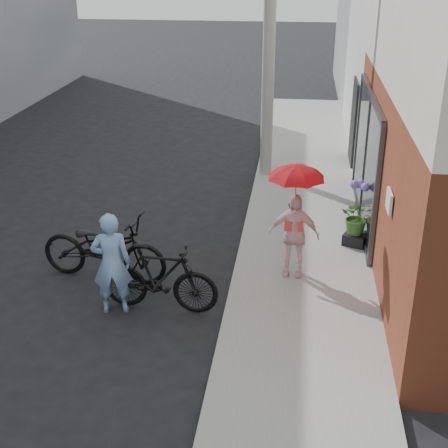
% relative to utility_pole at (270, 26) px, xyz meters
% --- Properties ---
extents(ground, '(80.00, 80.00, 0.00)m').
position_rel_utility_pole_xyz_m(ground, '(-1.10, -6.00, -3.50)').
color(ground, black).
rests_on(ground, ground).
extents(sidewalk, '(2.20, 24.00, 0.12)m').
position_rel_utility_pole_xyz_m(sidewalk, '(1.00, -4.00, -3.44)').
color(sidewalk, gray).
rests_on(sidewalk, ground).
extents(curb, '(0.12, 24.00, 0.12)m').
position_rel_utility_pole_xyz_m(curb, '(-0.16, -4.00, -3.44)').
color(curb, '#9E9E99').
rests_on(curb, ground).
extents(utility_pole, '(0.28, 0.28, 7.00)m').
position_rel_utility_pole_xyz_m(utility_pole, '(0.00, 0.00, 0.00)').
color(utility_pole, '#9E9E99').
rests_on(utility_pole, ground).
extents(officer, '(0.66, 0.50, 1.61)m').
position_rel_utility_pole_xyz_m(officer, '(-1.90, -6.24, -2.69)').
color(officer, '#77A4D5').
rests_on(officer, ground).
extents(bike_left, '(2.24, 1.02, 1.14)m').
position_rel_utility_pole_xyz_m(bike_left, '(-2.34, -5.27, -2.93)').
color(bike_left, black).
rests_on(bike_left, ground).
extents(bike_right, '(1.83, 0.63, 1.08)m').
position_rel_utility_pole_xyz_m(bike_right, '(-1.22, -6.12, -2.96)').
color(bike_right, black).
rests_on(bike_right, ground).
extents(kimono_woman, '(0.84, 0.39, 1.41)m').
position_rel_utility_pole_xyz_m(kimono_woman, '(0.75, -4.95, -2.67)').
color(kimono_woman, '#F6CFD2').
rests_on(kimono_woman, sidewalk).
extents(parasol, '(0.87, 0.87, 0.76)m').
position_rel_utility_pole_xyz_m(parasol, '(0.75, -4.95, -1.59)').
color(parasol, red).
rests_on(parasol, kimono_woman).
extents(planter, '(0.52, 0.52, 0.21)m').
position_rel_utility_pole_xyz_m(planter, '(1.87, -3.68, -3.28)').
color(planter, black).
rests_on(planter, sidewalk).
extents(potted_plant, '(0.60, 0.52, 0.66)m').
position_rel_utility_pole_xyz_m(potted_plant, '(1.87, -3.68, -2.84)').
color(potted_plant, '#3F6B2A').
rests_on(potted_plant, planter).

